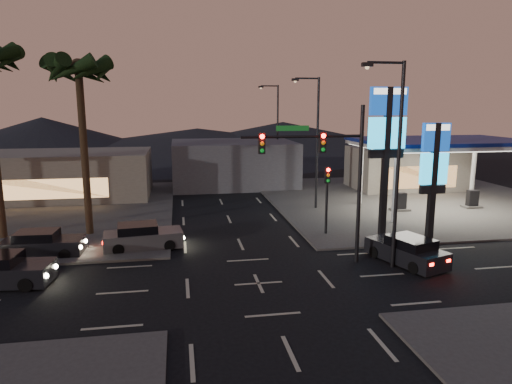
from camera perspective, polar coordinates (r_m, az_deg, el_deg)
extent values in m
plane|color=black|center=(21.16, 0.31, -11.36)|extent=(140.00, 140.00, 0.00)
cube|color=#47443F|center=(41.06, 18.72, -0.87)|extent=(24.00, 24.00, 0.12)
cube|color=#47443F|center=(38.30, -28.68, -2.46)|extent=(24.00, 24.00, 0.12)
cylinder|color=silver|center=(32.23, 17.02, 0.55)|extent=(0.36, 0.36, 5.00)
cylinder|color=silver|center=(37.60, 12.95, 2.18)|extent=(0.36, 0.36, 5.00)
cylinder|color=silver|center=(42.46, 25.52, 2.36)|extent=(0.36, 0.36, 5.00)
cube|color=silver|center=(36.93, 22.15, 5.72)|extent=(12.00, 8.00, 0.50)
cube|color=white|center=(36.96, 22.11, 5.26)|extent=(11.60, 7.60, 0.06)
cube|color=navy|center=(36.92, 22.16, 5.95)|extent=(12.20, 8.20, 0.25)
cube|color=black|center=(36.07, 17.59, -1.17)|extent=(0.80, 0.50, 1.40)
cube|color=black|center=(39.16, 25.42, -0.80)|extent=(0.80, 0.50, 1.40)
cube|color=#726B5B|center=(46.02, 18.13, 2.83)|extent=(10.00, 6.00, 4.00)
cube|color=black|center=(27.73, 15.85, 3.19)|extent=(0.35, 0.35, 9.00)
cube|color=#0D3B98|center=(27.51, 16.25, 10.85)|extent=(2.20, 0.30, 1.60)
cube|color=white|center=(27.52, 16.31, 11.99)|extent=(1.98, 0.32, 0.35)
cube|color=#19B2F1|center=(27.55, 16.05, 7.11)|extent=(2.20, 0.30, 1.80)
cube|color=black|center=(27.65, 15.92, 4.63)|extent=(2.09, 0.28, 0.50)
cube|color=black|center=(28.18, 21.21, 0.93)|extent=(0.35, 0.35, 7.00)
cube|color=#0D3B98|center=(27.88, 21.59, 6.40)|extent=(1.60, 0.30, 1.60)
cube|color=white|center=(27.85, 21.67, 7.53)|extent=(1.44, 0.32, 0.35)
cube|color=#19B2F1|center=(28.05, 21.33, 2.74)|extent=(1.60, 0.30, 1.80)
cube|color=black|center=(28.23, 21.17, 0.33)|extent=(1.52, 0.28, 0.50)
cylinder|color=black|center=(23.43, 12.81, 0.75)|extent=(0.20, 0.20, 8.00)
cylinder|color=black|center=(22.15, 5.84, 6.92)|extent=(6.00, 0.14, 0.14)
cube|color=#0C3F14|center=(22.00, 4.60, 7.95)|extent=(1.60, 0.05, 0.25)
cube|color=black|center=(22.46, 8.30, 6.14)|extent=(0.32, 0.25, 1.00)
sphere|color=#FF0C07|center=(22.29, 8.45, 6.96)|extent=(0.22, 0.22, 0.22)
sphere|color=orange|center=(22.32, 8.42, 6.11)|extent=(0.20, 0.20, 0.20)
sphere|color=#0CB226|center=(22.35, 8.40, 5.27)|extent=(0.20, 0.20, 0.20)
cube|color=black|center=(21.72, 0.71, 6.10)|extent=(0.32, 0.25, 1.00)
sphere|color=#FF0C07|center=(21.55, 0.79, 6.94)|extent=(0.22, 0.22, 0.22)
sphere|color=orange|center=(21.58, 0.78, 6.07)|extent=(0.20, 0.20, 0.20)
sphere|color=#0CB226|center=(21.61, 0.78, 5.20)|extent=(0.20, 0.20, 0.20)
cylinder|color=black|center=(28.41, 8.81, -1.47)|extent=(0.16, 0.16, 4.00)
cube|color=black|center=(28.08, 8.92, 2.12)|extent=(0.32, 0.25, 1.00)
sphere|color=#FF0C07|center=(27.89, 9.04, 2.75)|extent=(0.22, 0.22, 0.22)
sphere|color=orange|center=(27.94, 9.02, 2.08)|extent=(0.20, 0.20, 0.20)
sphere|color=#0CB226|center=(27.99, 9.00, 1.41)|extent=(0.20, 0.20, 0.20)
cylinder|color=black|center=(23.01, 17.33, 2.87)|extent=(0.18, 0.18, 10.00)
cylinder|color=black|center=(22.49, 15.93, 15.30)|extent=(1.80, 0.12, 0.12)
cube|color=black|center=(22.12, 13.74, 15.22)|extent=(0.50, 0.25, 0.18)
sphere|color=#FFCC8C|center=(22.11, 13.73, 14.91)|extent=(0.20, 0.20, 0.20)
cylinder|color=black|center=(35.01, 7.66, 5.85)|extent=(0.18, 0.18, 10.00)
cylinder|color=black|center=(34.68, 6.41, 13.94)|extent=(1.80, 0.12, 0.12)
cube|color=black|center=(34.43, 4.93, 13.82)|extent=(0.50, 0.25, 0.18)
sphere|color=#FFCC8C|center=(34.43, 4.92, 13.62)|extent=(0.20, 0.20, 0.20)
cylinder|color=black|center=(48.52, 2.71, 7.31)|extent=(0.18, 0.18, 10.00)
cylinder|color=black|center=(48.28, 1.70, 13.12)|extent=(1.80, 0.12, 0.12)
cube|color=black|center=(48.10, 0.62, 13.01)|extent=(0.50, 0.25, 0.18)
sphere|color=#FFCC8C|center=(48.10, 0.62, 12.87)|extent=(0.20, 0.20, 0.20)
cylinder|color=black|center=(29.47, -20.66, 4.52)|extent=(0.44, 0.44, 10.20)
sphere|color=black|center=(29.41, -21.34, 14.43)|extent=(0.90, 0.90, 0.90)
cone|color=black|center=(29.17, -18.72, 14.04)|extent=(0.90, 2.74, 1.91)
cone|color=black|center=(30.13, -19.19, 13.89)|extent=(2.57, 2.57, 1.91)
cone|color=black|center=(30.66, -20.81, 13.73)|extent=(2.74, 0.90, 1.91)
cone|color=black|center=(30.47, -22.69, 13.62)|extent=(2.57, 2.57, 1.91)
cone|color=black|center=(29.66, -23.83, 13.64)|extent=(0.90, 2.74, 1.91)
cone|color=black|center=(28.68, -23.52, 13.78)|extent=(2.57, 2.57, 1.91)
cone|color=black|center=(28.11, -21.83, 13.98)|extent=(2.74, 0.90, 1.91)
cone|color=black|center=(28.32, -19.79, 14.09)|extent=(2.57, 2.57, 1.91)
cone|color=black|center=(30.35, -28.45, 14.32)|extent=(0.90, 2.74, 1.91)
cone|color=black|center=(31.34, -28.59, 14.16)|extent=(2.57, 2.57, 1.91)
cube|color=#726B5B|center=(43.04, -23.87, 1.92)|extent=(16.00, 8.00, 4.00)
cube|color=#4C4C51|center=(45.98, -2.89, 3.61)|extent=(12.00, 9.00, 4.40)
cone|color=black|center=(82.32, -25.07, 6.37)|extent=(40.00, 40.00, 6.00)
cone|color=black|center=(81.59, 3.36, 6.99)|extent=(50.00, 50.00, 5.00)
cone|color=black|center=(79.59, -7.29, 6.46)|extent=(60.00, 60.00, 4.00)
cube|color=black|center=(23.74, -29.22, -8.90)|extent=(4.48, 2.22, 0.89)
cylinder|color=black|center=(24.00, -25.31, -8.91)|extent=(0.65, 0.29, 0.63)
cylinder|color=black|center=(22.54, -26.83, -10.30)|extent=(0.65, 0.29, 0.63)
sphere|color=#FFF2BF|center=(23.41, -23.77, -8.50)|extent=(0.22, 0.22, 0.22)
sphere|color=#FFF2BF|center=(22.37, -24.77, -9.48)|extent=(0.22, 0.22, 0.22)
cube|color=#555558|center=(26.62, -13.88, -5.75)|extent=(4.48, 2.28, 0.88)
cube|color=black|center=(26.46, -14.57, -4.56)|extent=(2.32, 1.89, 0.64)
cylinder|color=black|center=(27.56, -11.08, -5.55)|extent=(0.65, 0.30, 0.63)
cylinder|color=black|center=(25.97, -10.74, -6.56)|extent=(0.65, 0.30, 0.63)
cylinder|color=black|center=(27.48, -16.80, -5.87)|extent=(0.65, 0.30, 0.63)
cylinder|color=black|center=(25.89, -16.82, -6.90)|extent=(0.65, 0.30, 0.63)
sphere|color=#FFF2BF|center=(27.32, -9.41, -5.00)|extent=(0.22, 0.22, 0.22)
sphere|color=#FFF2BF|center=(26.20, -9.10, -5.68)|extent=(0.22, 0.22, 0.22)
cube|color=#FF140A|center=(27.17, -18.50, -5.34)|extent=(0.11, 0.25, 0.14)
cube|color=#FF140A|center=(26.04, -18.59, -6.04)|extent=(0.11, 0.25, 0.14)
cube|color=black|center=(27.15, -25.05, -6.20)|extent=(4.20, 1.91, 0.84)
cube|color=black|center=(27.09, -25.71, -5.05)|extent=(2.13, 1.68, 0.61)
cylinder|color=black|center=(27.57, -21.91, -6.17)|extent=(0.61, 0.25, 0.60)
cylinder|color=black|center=(26.10, -22.78, -7.18)|extent=(0.61, 0.25, 0.60)
cylinder|color=black|center=(28.36, -27.07, -6.12)|extent=(0.61, 0.25, 0.60)
cylinder|color=black|center=(26.93, -28.20, -7.09)|extent=(0.61, 0.25, 0.60)
sphere|color=#FFF2BF|center=(27.09, -20.53, -5.75)|extent=(0.21, 0.21, 0.21)
sphere|color=#FFF2BF|center=(26.04, -21.09, -6.45)|extent=(0.21, 0.21, 0.21)
cube|color=#FF140A|center=(28.32, -28.72, -5.55)|extent=(0.09, 0.24, 0.13)
cube|color=black|center=(24.79, 18.20, -7.24)|extent=(3.05, 4.60, 0.87)
cube|color=black|center=(24.44, 18.78, -6.12)|extent=(2.23, 2.54, 0.63)
cylinder|color=black|center=(25.21, 14.64, -7.27)|extent=(0.42, 0.66, 0.62)
cylinder|color=black|center=(26.31, 17.28, -6.64)|extent=(0.42, 0.66, 0.62)
cylinder|color=black|center=(23.43, 19.18, -8.94)|extent=(0.42, 0.66, 0.62)
cylinder|color=black|center=(24.61, 21.80, -8.16)|extent=(0.42, 0.66, 0.62)
cube|color=#FF140A|center=(23.01, 21.08, -8.47)|extent=(0.25, 0.15, 0.14)
cube|color=#FF140A|center=(23.87, 22.91, -7.91)|extent=(0.25, 0.15, 0.14)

